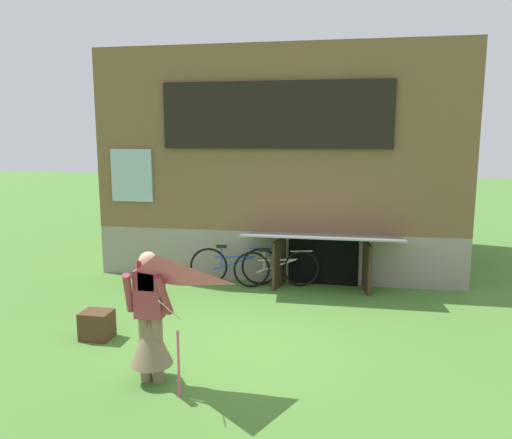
% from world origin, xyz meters
% --- Properties ---
extents(ground_plane, '(60.00, 60.00, 0.00)m').
position_xyz_m(ground_plane, '(0.00, 0.00, 0.00)').
color(ground_plane, '#4C7F33').
extents(log_house, '(7.62, 5.96, 4.77)m').
position_xyz_m(log_house, '(0.00, 5.42, 2.38)').
color(log_house, gray).
rests_on(log_house, ground_plane).
extents(person, '(0.61, 0.52, 1.64)m').
position_xyz_m(person, '(-0.89, -1.46, 0.69)').
color(person, '#7F6B51').
rests_on(person, ground_plane).
extents(kite, '(0.99, 1.11, 1.60)m').
position_xyz_m(kite, '(-0.54, -2.07, 1.31)').
color(kite, '#E54C7F').
rests_on(kite, ground_plane).
extents(bicycle_silver, '(1.68, 0.46, 0.78)m').
position_xyz_m(bicycle_silver, '(0.09, 2.64, 0.38)').
color(bicycle_silver, black).
rests_on(bicycle_silver, ground_plane).
extents(bicycle_blue, '(1.78, 0.33, 0.82)m').
position_xyz_m(bicycle_blue, '(-0.77, 2.64, 0.40)').
color(bicycle_blue, black).
rests_on(bicycle_blue, ground_plane).
extents(wooden_crate, '(0.44, 0.37, 0.42)m').
position_xyz_m(wooden_crate, '(-2.19, -0.37, 0.21)').
color(wooden_crate, '#4C331E').
rests_on(wooden_crate, ground_plane).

